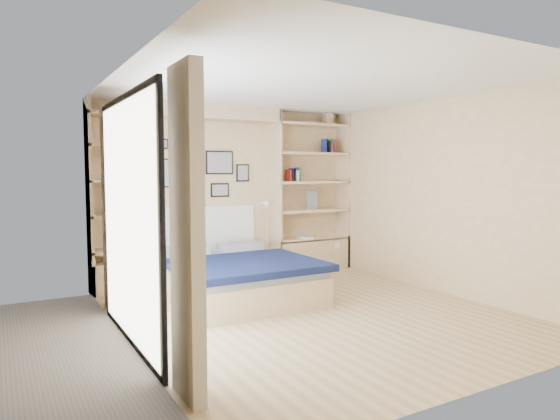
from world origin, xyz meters
TOP-DOWN VIEW (x-y plane):
  - ground at (0.00, 0.00)m, footprint 4.50×4.50m
  - room_shell at (-0.39, 1.52)m, footprint 4.50×4.50m
  - bed at (-0.45, 1.07)m, footprint 1.69×2.22m
  - photo_gallery at (-0.45, 2.22)m, footprint 1.48×0.02m
  - reading_lamps at (-0.30, 2.00)m, footprint 1.92×0.12m
  - shelf_decor at (1.09, 2.07)m, footprint 3.51×0.23m

SIDE VIEW (x-z plane):
  - ground at x=0.00m, z-range 0.00..0.00m
  - bed at x=-0.45m, z-range -0.26..0.81m
  - room_shell at x=-0.39m, z-range -1.17..3.33m
  - reading_lamps at x=-0.30m, z-range 1.03..1.17m
  - photo_gallery at x=-0.45m, z-range 1.19..2.01m
  - shelf_decor at x=1.09m, z-range 0.67..2.70m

